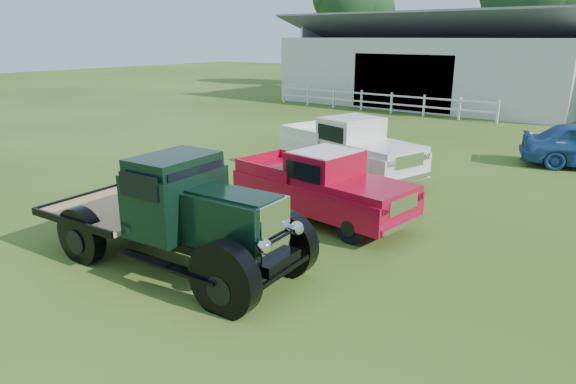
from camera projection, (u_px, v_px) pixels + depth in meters
The scene contains 8 objects.
ground at pixel (245, 252), 10.68m from camera, with size 120.00×120.00×0.00m, color #2F4913.
shed_left at pixel (436, 60), 33.54m from camera, with size 18.80×10.20×5.60m, color beige, non-canonical shape.
fence_rail at pixel (376, 102), 30.27m from camera, with size 14.20×0.16×1.20m, color white, non-canonical shape.
tree_a at pixel (350, 25), 44.60m from camera, with size 6.30×6.30×10.50m, color #1C3916, non-canonical shape.
tree_b at pixel (524, 15), 36.91m from camera, with size 6.90×6.90×11.50m, color #1C3916, non-canonical shape.
vintage_flatbed at pixel (173, 211), 9.76m from camera, with size 5.58×2.21×2.21m, color black, non-canonical shape.
red_pickup at pixel (322, 184), 12.40m from camera, with size 4.74×1.82×1.73m, color #B30B28, non-canonical shape.
white_pickup at pixel (348, 148), 16.09m from camera, with size 5.11×1.98×1.88m, color white, non-canonical shape.
Camera 1 is at (6.82, -7.18, 4.30)m, focal length 32.00 mm.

